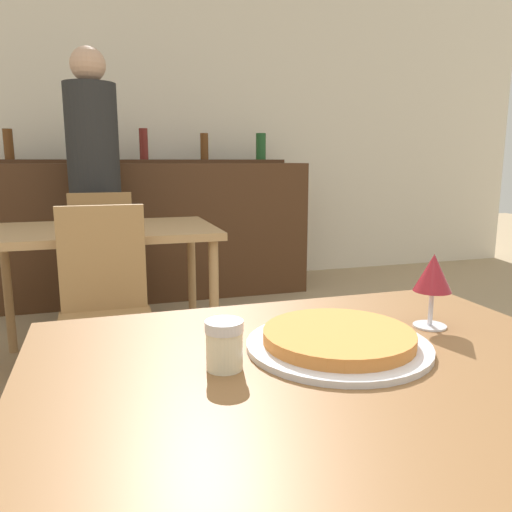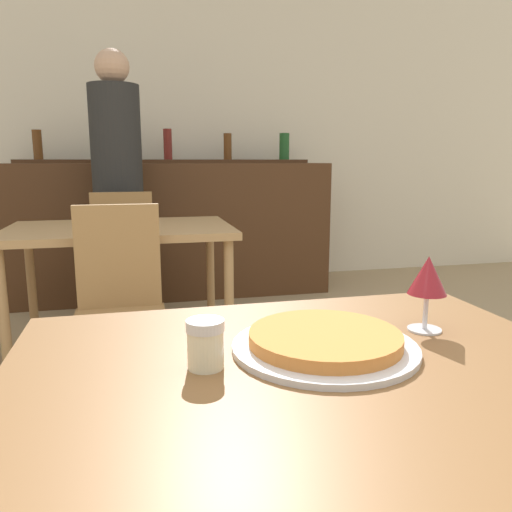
# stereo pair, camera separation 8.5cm
# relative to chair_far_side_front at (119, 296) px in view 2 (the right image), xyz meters

# --- Properties ---
(wall_back) EXTENTS (8.00, 0.05, 2.80)m
(wall_back) POSITION_rel_chair_far_side_front_xyz_m (0.37, 2.44, 0.88)
(wall_back) COLOR silver
(wall_back) RESTS_ON ground_plane
(dining_table_near) EXTENTS (1.04, 0.89, 0.77)m
(dining_table_near) POSITION_rel_chair_far_side_front_xyz_m (0.37, -1.52, 0.16)
(dining_table_near) COLOR brown
(dining_table_near) RESTS_ON ground_plane
(dining_table_far) EXTENTS (1.20, 0.78, 0.77)m
(dining_table_far) POSITION_rel_chair_far_side_front_xyz_m (0.00, 0.56, 0.16)
(dining_table_far) COLOR #A87F51
(dining_table_far) RESTS_ON ground_plane
(bar_counter) EXTENTS (2.60, 0.56, 1.10)m
(bar_counter) POSITION_rel_chair_far_side_front_xyz_m (0.37, 1.94, 0.03)
(bar_counter) COLOR #4C2D19
(bar_counter) RESTS_ON ground_plane
(bar_back_shelf) EXTENTS (2.39, 0.24, 0.28)m
(bar_back_shelf) POSITION_rel_chair_far_side_front_xyz_m (0.38, 2.08, 0.63)
(bar_back_shelf) COLOR #4C2D19
(bar_back_shelf) RESTS_ON bar_counter
(chair_far_side_front) EXTENTS (0.40, 0.40, 0.92)m
(chair_far_side_front) POSITION_rel_chair_far_side_front_xyz_m (0.00, 0.00, 0.00)
(chair_far_side_front) COLOR olive
(chair_far_side_front) RESTS_ON ground_plane
(chair_far_side_back) EXTENTS (0.40, 0.40, 0.92)m
(chair_far_side_back) POSITION_rel_chair_far_side_front_xyz_m (0.00, 1.11, 0.00)
(chair_far_side_back) COLOR olive
(chair_far_side_back) RESTS_ON ground_plane
(pizza_tray) EXTENTS (0.35, 0.35, 0.04)m
(pizza_tray) POSITION_rel_chair_far_side_front_xyz_m (0.42, -1.41, 0.26)
(pizza_tray) COLOR silver
(pizza_tray) RESTS_ON dining_table_near
(cheese_shaker) EXTENTS (0.07, 0.07, 0.09)m
(cheese_shaker) POSITION_rel_chair_far_side_front_xyz_m (0.20, -1.44, 0.29)
(cheese_shaker) COLOR beige
(cheese_shaker) RESTS_ON dining_table_near
(person_standing) EXTENTS (0.34, 0.34, 1.85)m
(person_standing) POSITION_rel_chair_far_side_front_xyz_m (-0.03, 1.36, 0.49)
(person_standing) COLOR #2D2D38
(person_standing) RESTS_ON ground_plane
(wine_glass) EXTENTS (0.08, 0.08, 0.16)m
(wine_glass) POSITION_rel_chair_far_side_front_xyz_m (0.67, -1.35, 0.36)
(wine_glass) COLOR silver
(wine_glass) RESTS_ON dining_table_near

